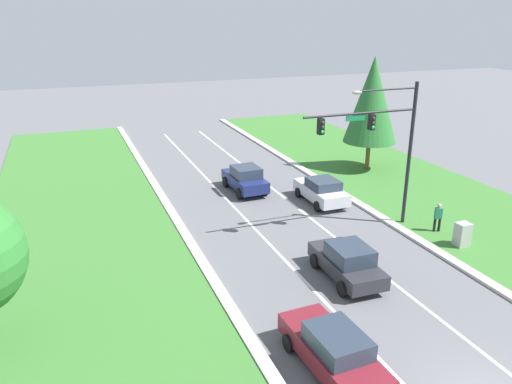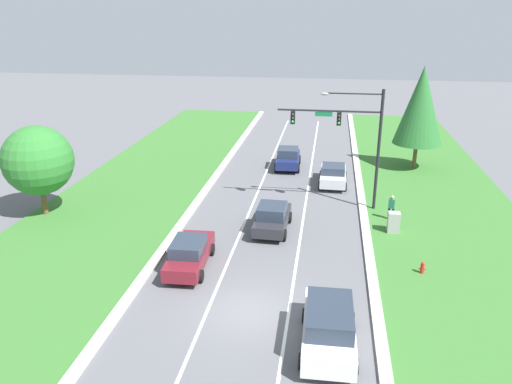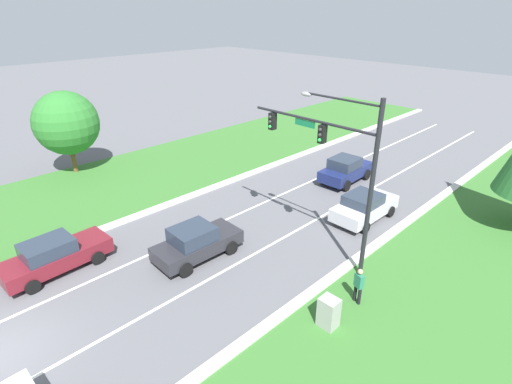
% 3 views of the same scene
% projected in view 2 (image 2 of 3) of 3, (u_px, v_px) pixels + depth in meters
% --- Properties ---
extents(ground_plane, '(160.00, 160.00, 0.00)m').
position_uv_depth(ground_plane, '(248.00, 311.00, 22.16)').
color(ground_plane, '#5B5B60').
extents(curb_strip_right, '(0.50, 90.00, 0.15)m').
position_uv_depth(curb_strip_right, '(378.00, 321.00, 21.35)').
color(curb_strip_right, beige).
rests_on(curb_strip_right, ground_plane).
extents(curb_strip_left, '(0.50, 90.00, 0.15)m').
position_uv_depth(curb_strip_left, '(127.00, 299.00, 22.92)').
color(curb_strip_left, beige).
rests_on(curb_strip_left, ground_plane).
extents(grass_verge_right, '(10.00, 90.00, 0.08)m').
position_uv_depth(grass_verge_right, '(508.00, 332.00, 20.63)').
color(grass_verge_right, '#38702D').
rests_on(grass_verge_right, ground_plane).
extents(grass_verge_left, '(10.00, 90.00, 0.08)m').
position_uv_depth(grass_verge_left, '(22.00, 291.00, 23.67)').
color(grass_verge_left, '#38702D').
rests_on(grass_verge_left, ground_plane).
extents(lane_stripe_inner_left, '(0.14, 81.00, 0.01)m').
position_uv_depth(lane_stripe_inner_left, '(209.00, 308.00, 22.41)').
color(lane_stripe_inner_left, white).
rests_on(lane_stripe_inner_left, ground_plane).
extents(lane_stripe_inner_right, '(0.14, 81.00, 0.01)m').
position_uv_depth(lane_stripe_inner_right, '(288.00, 314.00, 21.91)').
color(lane_stripe_inner_right, white).
rests_on(lane_stripe_inner_right, ground_plane).
extents(traffic_signal_mast, '(6.64, 0.41, 7.99)m').
position_uv_depth(traffic_signal_mast, '(351.00, 131.00, 31.84)').
color(traffic_signal_mast, black).
rests_on(traffic_signal_mast, ground_plane).
extents(navy_sedan, '(2.16, 4.27, 1.77)m').
position_uv_depth(navy_sedan, '(288.00, 158.00, 41.82)').
color(navy_sedan, navy).
rests_on(navy_sedan, ground_plane).
extents(silver_sedan, '(2.11, 4.32, 1.59)m').
position_uv_depth(silver_sedan, '(333.00, 175.00, 37.85)').
color(silver_sedan, silver).
rests_on(silver_sedan, ground_plane).
extents(burgundy_sedan, '(2.09, 4.75, 1.63)m').
position_uv_depth(burgundy_sedan, '(190.00, 253.00, 25.62)').
color(burgundy_sedan, maroon).
rests_on(burgundy_sedan, ground_plane).
extents(charcoal_sedan, '(2.12, 4.34, 1.70)m').
position_uv_depth(charcoal_sedan, '(272.00, 218.00, 29.94)').
color(charcoal_sedan, '#28282D').
rests_on(charcoal_sedan, ground_plane).
extents(white_suv, '(2.25, 4.83, 1.87)m').
position_uv_depth(white_suv, '(329.00, 326.00, 19.53)').
color(white_suv, white).
rests_on(white_suv, ground_plane).
extents(utility_cabinet, '(0.70, 0.60, 1.32)m').
position_uv_depth(utility_cabinet, '(394.00, 223.00, 29.66)').
color(utility_cabinet, '#9E9E99').
rests_on(utility_cabinet, ground_plane).
extents(pedestrian, '(0.43, 0.33, 1.69)m').
position_uv_depth(pedestrian, '(391.00, 207.00, 31.34)').
color(pedestrian, black).
rests_on(pedestrian, ground_plane).
extents(fire_hydrant, '(0.34, 0.20, 0.70)m').
position_uv_depth(fire_hydrant, '(422.00, 268.00, 25.11)').
color(fire_hydrant, red).
rests_on(fire_hydrant, ground_plane).
extents(conifer_near_right_tree, '(3.94, 3.94, 8.51)m').
position_uv_depth(conifer_near_right_tree, '(421.00, 105.00, 40.06)').
color(conifer_near_right_tree, brown).
rests_on(conifer_near_right_tree, ground_plane).
extents(oak_near_left_tree, '(4.40, 4.40, 5.89)m').
position_uv_depth(oak_near_left_tree, '(38.00, 161.00, 31.28)').
color(oak_near_left_tree, brown).
rests_on(oak_near_left_tree, ground_plane).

